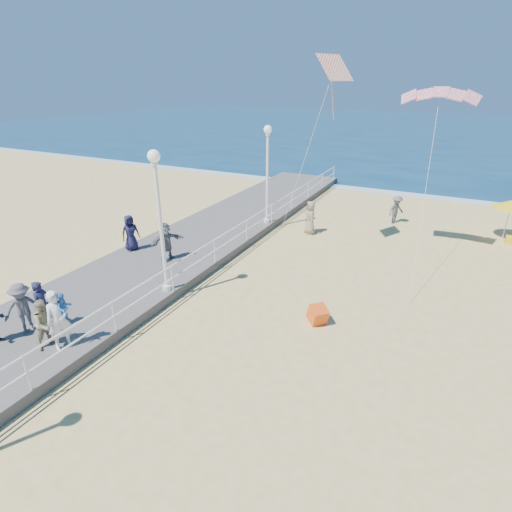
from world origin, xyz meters
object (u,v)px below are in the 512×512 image
at_px(lamp_post_far, 267,165).
at_px(beach_walker_c, 310,218).
at_px(spectator_5, 166,241).
at_px(lamp_post_mid, 159,209).
at_px(woman_holding_toddler, 59,320).
at_px(spectator_1, 46,323).
at_px(toddler_held, 64,308).
at_px(spectator_4, 130,233).
at_px(spectator_2, 23,308).
at_px(spectator_0, 43,306).
at_px(beach_chair_left, 512,241).
at_px(box_kite, 318,316).
at_px(beach_umbrella, 511,204).
at_px(beach_walker_a, 396,210).

relative_size(lamp_post_far, beach_walker_c, 2.87).
bearing_deg(beach_walker_c, spectator_5, -68.92).
xyz_separation_m(lamp_post_mid, beach_walker_c, (2.45, 9.40, -2.73)).
xyz_separation_m(woman_holding_toddler, spectator_1, (-0.44, -0.14, -0.17)).
relative_size(lamp_post_mid, spectator_5, 3.07).
height_order(lamp_post_far, woman_holding_toddler, lamp_post_far).
bearing_deg(toddler_held, spectator_5, 30.31).
distance_m(spectator_1, spectator_5, 6.81).
bearing_deg(spectator_4, lamp_post_mid, -94.44).
xyz_separation_m(spectator_5, beach_walker_c, (4.25, 7.09, -0.34)).
xyz_separation_m(spectator_1, spectator_2, (-1.29, 0.18, 0.07)).
height_order(lamp_post_far, beach_walker_c, lamp_post_far).
height_order(woman_holding_toddler, spectator_2, woman_holding_toddler).
xyz_separation_m(spectator_0, beach_chair_left, (14.18, 16.48, -1.05)).
bearing_deg(spectator_4, spectator_2, -138.10).
xyz_separation_m(toddler_held, beach_walker_c, (2.79, 13.56, -0.80)).
relative_size(spectator_1, beach_chair_left, 2.86).
bearing_deg(spectator_5, beach_walker_c, -7.48).
distance_m(spectator_0, spectator_2, 0.57).
height_order(spectator_0, spectator_1, spectator_0).
bearing_deg(lamp_post_mid, box_kite, 9.38).
relative_size(beach_umbrella, beach_chair_left, 3.89).
relative_size(spectator_0, spectator_4, 0.99).
distance_m(toddler_held, spectator_4, 7.58).
bearing_deg(lamp_post_far, spectator_2, -99.51).
xyz_separation_m(toddler_held, spectator_2, (-1.88, -0.10, -0.47)).
xyz_separation_m(woman_holding_toddler, beach_walker_c, (2.94, 13.71, -0.43)).
relative_size(beach_walker_c, box_kite, 3.09).
distance_m(lamp_post_far, toddler_held, 13.31).
bearing_deg(woman_holding_toddler, beach_walker_a, -3.67).
bearing_deg(beach_walker_a, box_kite, -147.90).
xyz_separation_m(lamp_post_far, box_kite, (5.79, -8.04, -3.36)).
bearing_deg(beach_chair_left, lamp_post_far, -163.82).
height_order(spectator_2, spectator_4, spectator_4).
height_order(lamp_post_mid, box_kite, lamp_post_mid).
bearing_deg(box_kite, spectator_2, 166.74).
xyz_separation_m(lamp_post_mid, toddler_held, (-0.34, -4.16, -1.94)).
bearing_deg(spectator_1, lamp_post_far, 2.32).
bearing_deg(beach_umbrella, spectator_1, -126.07).
distance_m(spectator_4, spectator_5, 2.23).
distance_m(spectator_5, beach_chair_left, 17.56).
bearing_deg(spectator_2, spectator_4, 49.34).
distance_m(lamp_post_far, spectator_4, 8.05).
height_order(spectator_1, beach_walker_a, spectator_1).
height_order(spectator_2, beach_chair_left, spectator_2).
distance_m(lamp_post_mid, spectator_4, 5.28).
xyz_separation_m(box_kite, beach_chair_left, (6.60, 11.64, -0.10)).
bearing_deg(box_kite, spectator_4, 125.02).
xyz_separation_m(spectator_4, beach_walker_c, (6.47, 6.95, -0.33)).
distance_m(woman_holding_toddler, spectator_5, 6.75).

